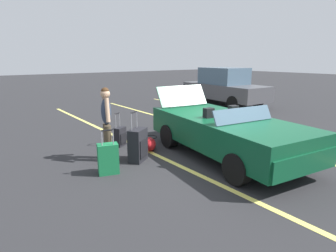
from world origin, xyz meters
The scene contains 11 objects.
ground_plane centered at (0.00, 0.00, 0.00)m, with size 80.00×80.00×0.00m, color #28282B.
lot_line_near centered at (0.00, -1.25, 0.00)m, with size 18.00×0.12×0.01m, color #EAE066.
lot_line_mid centered at (0.00, 1.45, 0.00)m, with size 18.00×0.12×0.01m, color #EAE066.
lot_line_far centered at (0.00, 4.15, 0.00)m, with size 18.00×0.12×0.01m, color #EAE066.
convertible_car centered at (0.20, -0.03, 0.59)m, with size 4.41×2.34×1.49m.
suitcase_large_black centered at (-1.00, -1.78, 0.37)m, with size 0.50×0.56×1.13m.
suitcase_medium_bright centered at (-0.75, -2.64, 0.31)m, with size 0.36×0.45×0.93m.
suitcase_small_carryon centered at (-2.25, -1.58, 0.25)m, with size 0.34×0.39×0.88m.
duffel_bag centered at (-1.50, -1.13, 0.16)m, with size 0.70×0.58×0.34m.
traveler_person centered at (-1.49, -2.29, 0.93)m, with size 0.60×0.30×1.65m.
parked_sedan_near centered at (-5.26, 5.86, 0.89)m, with size 4.61×2.09×1.82m.
Camera 1 is at (4.15, -4.87, 2.26)m, focal length 29.80 mm.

